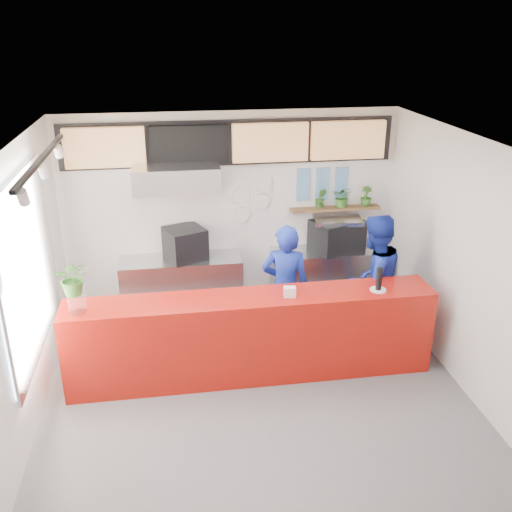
# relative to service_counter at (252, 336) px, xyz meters

# --- Properties ---
(floor) EXTENTS (5.00, 5.00, 0.00)m
(floor) POSITION_rel_service_counter_xyz_m (0.00, -0.40, -0.55)
(floor) COLOR slate
(floor) RESTS_ON ground
(ceiling) EXTENTS (5.00, 5.00, 0.00)m
(ceiling) POSITION_rel_service_counter_xyz_m (0.00, -0.40, 2.45)
(ceiling) COLOR silver
(wall_back) EXTENTS (5.00, 0.00, 5.00)m
(wall_back) POSITION_rel_service_counter_xyz_m (0.00, 2.10, 0.95)
(wall_back) COLOR white
(wall_back) RESTS_ON ground
(wall_left) EXTENTS (0.00, 5.00, 5.00)m
(wall_left) POSITION_rel_service_counter_xyz_m (-2.50, -0.40, 0.95)
(wall_left) COLOR white
(wall_left) RESTS_ON ground
(wall_right) EXTENTS (0.00, 5.00, 5.00)m
(wall_right) POSITION_rel_service_counter_xyz_m (2.50, -0.40, 0.95)
(wall_right) COLOR white
(wall_right) RESTS_ON ground
(service_counter) EXTENTS (4.50, 0.60, 1.10)m
(service_counter) POSITION_rel_service_counter_xyz_m (0.00, 0.00, 0.00)
(service_counter) COLOR #A3140B
(service_counter) RESTS_ON ground
(cream_band) EXTENTS (5.00, 0.02, 0.80)m
(cream_band) POSITION_rel_service_counter_xyz_m (0.00, 2.09, 2.05)
(cream_band) COLOR beige
(cream_band) RESTS_ON wall_back
(prep_bench) EXTENTS (1.80, 0.60, 0.90)m
(prep_bench) POSITION_rel_service_counter_xyz_m (-0.80, 1.80, -0.10)
(prep_bench) COLOR #B2B5BA
(prep_bench) RESTS_ON ground
(panini_oven) EXTENTS (0.68, 0.68, 0.47)m
(panini_oven) POSITION_rel_service_counter_xyz_m (-0.72, 1.80, 0.59)
(panini_oven) COLOR black
(panini_oven) RESTS_ON prep_bench
(extraction_hood) EXTENTS (1.20, 0.70, 0.35)m
(extraction_hood) POSITION_rel_service_counter_xyz_m (-0.80, 1.75, 1.60)
(extraction_hood) COLOR #B2B5BA
(extraction_hood) RESTS_ON ceiling
(hood_lip) EXTENTS (1.20, 0.69, 0.31)m
(hood_lip) POSITION_rel_service_counter_xyz_m (-0.80, 1.75, 1.40)
(hood_lip) COLOR #B2B5BA
(hood_lip) RESTS_ON ceiling
(right_bench) EXTENTS (1.80, 0.60, 0.90)m
(right_bench) POSITION_rel_service_counter_xyz_m (1.50, 1.80, -0.10)
(right_bench) COLOR #B2B5BA
(right_bench) RESTS_ON ground
(espresso_machine) EXTENTS (0.88, 0.76, 0.47)m
(espresso_machine) POSITION_rel_service_counter_xyz_m (1.59, 1.80, 0.59)
(espresso_machine) COLOR black
(espresso_machine) RESTS_ON right_bench
(espresso_tray) EXTENTS (0.76, 0.57, 0.07)m
(espresso_tray) POSITION_rel_service_counter_xyz_m (1.59, 1.80, 0.83)
(espresso_tray) COLOR #B6B9BE
(espresso_tray) RESTS_ON espresso_machine
(herb_shelf) EXTENTS (1.40, 0.18, 0.04)m
(herb_shelf) POSITION_rel_service_counter_xyz_m (1.60, 2.00, 0.95)
(herb_shelf) COLOR brown
(herb_shelf) RESTS_ON wall_back
(menu_board_far_left) EXTENTS (1.10, 0.10, 0.55)m
(menu_board_far_left) POSITION_rel_service_counter_xyz_m (-1.75, 1.98, 2.00)
(menu_board_far_left) COLOR tan
(menu_board_far_left) RESTS_ON wall_back
(menu_board_mid_left) EXTENTS (1.10, 0.10, 0.55)m
(menu_board_mid_left) POSITION_rel_service_counter_xyz_m (-0.59, 1.98, 2.00)
(menu_board_mid_left) COLOR black
(menu_board_mid_left) RESTS_ON wall_back
(menu_board_mid_right) EXTENTS (1.10, 0.10, 0.55)m
(menu_board_mid_right) POSITION_rel_service_counter_xyz_m (0.57, 1.98, 2.00)
(menu_board_mid_right) COLOR tan
(menu_board_mid_right) RESTS_ON wall_back
(menu_board_far_right) EXTENTS (1.10, 0.10, 0.55)m
(menu_board_far_right) POSITION_rel_service_counter_xyz_m (1.73, 1.98, 2.00)
(menu_board_far_right) COLOR tan
(menu_board_far_right) RESTS_ON wall_back
(soffit) EXTENTS (4.80, 0.04, 0.65)m
(soffit) POSITION_rel_service_counter_xyz_m (0.00, 2.06, 2.00)
(soffit) COLOR black
(soffit) RESTS_ON wall_back
(window_pane) EXTENTS (0.04, 2.20, 1.90)m
(window_pane) POSITION_rel_service_counter_xyz_m (-2.47, -0.10, 1.15)
(window_pane) COLOR silver
(window_pane) RESTS_ON wall_left
(window_frame) EXTENTS (0.03, 2.30, 2.00)m
(window_frame) POSITION_rel_service_counter_xyz_m (-2.45, -0.10, 1.15)
(window_frame) COLOR #B2B5BA
(window_frame) RESTS_ON wall_left
(track_rail) EXTENTS (0.05, 2.40, 0.04)m
(track_rail) POSITION_rel_service_counter_xyz_m (-2.10, -0.40, 2.39)
(track_rail) COLOR black
(track_rail) RESTS_ON ceiling
(dec_plate_a) EXTENTS (0.24, 0.03, 0.24)m
(dec_plate_a) POSITION_rel_service_counter_xyz_m (0.15, 2.07, 1.20)
(dec_plate_a) COLOR silver
(dec_plate_a) RESTS_ON wall_back
(dec_plate_b) EXTENTS (0.24, 0.03, 0.24)m
(dec_plate_b) POSITION_rel_service_counter_xyz_m (0.45, 2.07, 1.10)
(dec_plate_b) COLOR silver
(dec_plate_b) RESTS_ON wall_back
(dec_plate_c) EXTENTS (0.24, 0.03, 0.24)m
(dec_plate_c) POSITION_rel_service_counter_xyz_m (0.15, 2.07, 0.90)
(dec_plate_c) COLOR silver
(dec_plate_c) RESTS_ON wall_back
(dec_plate_d) EXTENTS (0.24, 0.03, 0.24)m
(dec_plate_d) POSITION_rel_service_counter_xyz_m (0.50, 2.07, 1.35)
(dec_plate_d) COLOR silver
(dec_plate_d) RESTS_ON wall_back
(photo_frame_a) EXTENTS (0.20, 0.02, 0.25)m
(photo_frame_a) POSITION_rel_service_counter_xyz_m (1.10, 2.08, 1.45)
(photo_frame_a) COLOR #598CBF
(photo_frame_a) RESTS_ON wall_back
(photo_frame_b) EXTENTS (0.20, 0.02, 0.25)m
(photo_frame_b) POSITION_rel_service_counter_xyz_m (1.40, 2.08, 1.45)
(photo_frame_b) COLOR #598CBF
(photo_frame_b) RESTS_ON wall_back
(photo_frame_c) EXTENTS (0.20, 0.02, 0.25)m
(photo_frame_c) POSITION_rel_service_counter_xyz_m (1.70, 2.08, 1.45)
(photo_frame_c) COLOR #598CBF
(photo_frame_c) RESTS_ON wall_back
(photo_frame_d) EXTENTS (0.20, 0.02, 0.25)m
(photo_frame_d) POSITION_rel_service_counter_xyz_m (1.10, 2.08, 1.20)
(photo_frame_d) COLOR #598CBF
(photo_frame_d) RESTS_ON wall_back
(photo_frame_e) EXTENTS (0.20, 0.02, 0.25)m
(photo_frame_e) POSITION_rel_service_counter_xyz_m (1.40, 2.08, 1.20)
(photo_frame_e) COLOR #598CBF
(photo_frame_e) RESTS_ON wall_back
(photo_frame_f) EXTENTS (0.20, 0.02, 0.25)m
(photo_frame_f) POSITION_rel_service_counter_xyz_m (1.70, 2.08, 1.20)
(photo_frame_f) COLOR #598CBF
(photo_frame_f) RESTS_ON wall_back
(staff_center) EXTENTS (0.73, 0.57, 1.75)m
(staff_center) POSITION_rel_service_counter_xyz_m (0.55, 0.65, 0.33)
(staff_center) COLOR navy
(staff_center) RESTS_ON ground
(staff_right) EXTENTS (1.11, 1.00, 1.86)m
(staff_right) POSITION_rel_service_counter_xyz_m (1.73, 0.56, 0.38)
(staff_right) COLOR navy
(staff_right) RESTS_ON ground
(herb_b) EXTENTS (0.20, 0.18, 0.31)m
(herb_b) POSITION_rel_service_counter_xyz_m (1.36, 2.00, 1.13)
(herb_b) COLOR #336824
(herb_b) RESTS_ON herb_shelf
(herb_c) EXTENTS (0.37, 0.35, 0.33)m
(herb_c) POSITION_rel_service_counter_xyz_m (1.71, 2.00, 1.14)
(herb_c) COLOR #336824
(herb_c) RESTS_ON herb_shelf
(herb_d) EXTENTS (0.19, 0.17, 0.31)m
(herb_d) POSITION_rel_service_counter_xyz_m (2.08, 2.00, 1.12)
(herb_d) COLOR #336824
(herb_d) RESTS_ON herb_shelf
(glass_vase) EXTENTS (0.25, 0.25, 0.25)m
(glass_vase) POSITION_rel_service_counter_xyz_m (-2.01, -0.08, 0.67)
(glass_vase) COLOR white
(glass_vase) RESTS_ON service_counter
(basil_vase) EXTENTS (0.40, 0.35, 0.42)m
(basil_vase) POSITION_rel_service_counter_xyz_m (-2.01, -0.08, 0.98)
(basil_vase) COLOR #336824
(basil_vase) RESTS_ON glass_vase
(napkin_holder) EXTENTS (0.15, 0.11, 0.13)m
(napkin_holder) POSITION_rel_service_counter_xyz_m (0.45, -0.07, 0.61)
(napkin_holder) COLOR white
(napkin_holder) RESTS_ON service_counter
(white_plate) EXTENTS (0.26, 0.26, 0.02)m
(white_plate) POSITION_rel_service_counter_xyz_m (1.56, -0.07, 0.56)
(white_plate) COLOR white
(white_plate) RESTS_ON service_counter
(pepper_mill) EXTENTS (0.08, 0.08, 0.28)m
(pepper_mill) POSITION_rel_service_counter_xyz_m (1.56, -0.07, 0.71)
(pepper_mill) COLOR black
(pepper_mill) RESTS_ON white_plate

